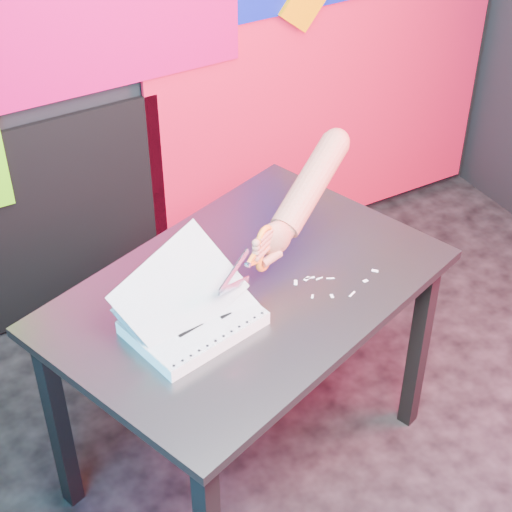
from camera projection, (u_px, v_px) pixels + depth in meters
room at (462, 162)px, 1.83m from camera, size 3.01×3.01×2.71m
backdrop at (195, 64)px, 3.10m from camera, size 2.88×0.05×2.08m
work_table at (247, 313)px, 2.49m from camera, size 1.30×1.07×0.75m
printout_stack at (193, 321)px, 2.28m from camera, size 0.40×0.31×0.26m
scissors at (261, 252)px, 2.35m from camera, size 0.24×0.13×0.15m
hand_forearm at (305, 193)px, 2.47m from camera, size 0.44×0.27×0.24m
paper_clippings at (329, 282)px, 2.45m from camera, size 0.25×0.14×0.00m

